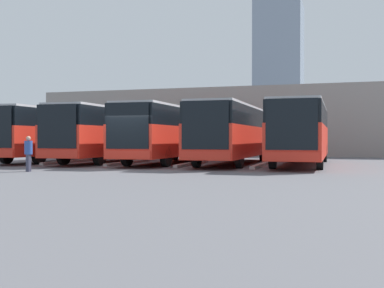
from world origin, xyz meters
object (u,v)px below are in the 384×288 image
object	(u,v)px
bus_0	(302,132)
pedestrian	(28,153)
bus_4	(60,133)
bus_3	(113,132)
bus_1	(234,132)
bus_2	(171,132)

from	to	relation	value
bus_0	pedestrian	world-z (taller)	bus_0
bus_0	bus_4	bearing A→B (deg)	-1.00
pedestrian	bus_3	bearing A→B (deg)	163.51
bus_3	pedestrian	world-z (taller)	bus_3
bus_0	bus_4	size ratio (longest dim) A/B	1.00
bus_1	bus_2	xyz separation A→B (m)	(3.76, 0.02, 0.00)
bus_1	bus_3	bearing A→B (deg)	-0.49
bus_1	bus_3	size ratio (longest dim) A/B	1.00
bus_0	bus_1	bearing A→B (deg)	-1.32
bus_2	bus_4	size ratio (longest dim) A/B	1.00
bus_2	bus_4	world-z (taller)	same
bus_2	pedestrian	bearing A→B (deg)	68.74
bus_4	pedestrian	xyz separation A→B (m)	(-4.23, 8.88, -0.98)
bus_2	bus_3	size ratio (longest dim) A/B	1.00
bus_0	bus_3	bearing A→B (deg)	-0.77
bus_1	bus_2	world-z (taller)	same
bus_3	bus_1	bearing A→B (deg)	179.51
bus_2	bus_1	bearing A→B (deg)	179.48
bus_0	bus_4	world-z (taller)	same
bus_2	pedestrian	xyz separation A→B (m)	(3.29, 8.85, -0.98)
bus_4	pedestrian	bearing A→B (deg)	114.62
bus_1	bus_3	world-z (taller)	same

